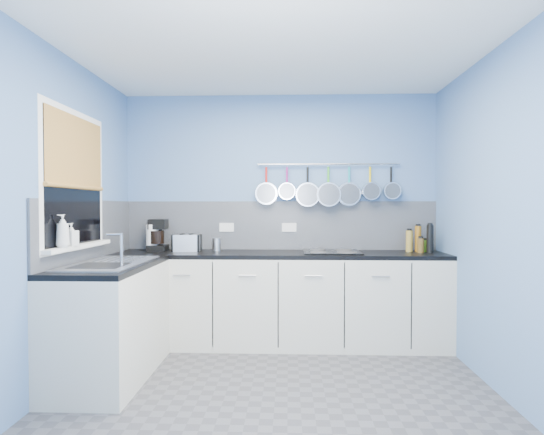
# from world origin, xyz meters

# --- Properties ---
(floor) EXTENTS (3.20, 3.00, 0.02)m
(floor) POSITION_xyz_m (0.00, 0.00, -0.01)
(floor) COLOR #47474C
(floor) RESTS_ON ground
(ceiling) EXTENTS (3.20, 3.00, 0.02)m
(ceiling) POSITION_xyz_m (0.00, 0.00, 2.51)
(ceiling) COLOR white
(ceiling) RESTS_ON ground
(wall_back) EXTENTS (3.20, 0.02, 2.50)m
(wall_back) POSITION_xyz_m (0.00, 1.51, 1.25)
(wall_back) COLOR #5276AA
(wall_back) RESTS_ON ground
(wall_front) EXTENTS (3.20, 0.02, 2.50)m
(wall_front) POSITION_xyz_m (0.00, -1.51, 1.25)
(wall_front) COLOR #5276AA
(wall_front) RESTS_ON ground
(wall_left) EXTENTS (0.02, 3.00, 2.50)m
(wall_left) POSITION_xyz_m (-1.61, 0.00, 1.25)
(wall_left) COLOR #5276AA
(wall_left) RESTS_ON ground
(wall_right) EXTENTS (0.02, 3.00, 2.50)m
(wall_right) POSITION_xyz_m (1.61, 0.00, 1.25)
(wall_right) COLOR #5276AA
(wall_right) RESTS_ON ground
(backsplash_back) EXTENTS (3.20, 0.02, 0.50)m
(backsplash_back) POSITION_xyz_m (0.00, 1.49, 1.15)
(backsplash_back) COLOR slate
(backsplash_back) RESTS_ON wall_back
(backsplash_left) EXTENTS (0.02, 1.80, 0.50)m
(backsplash_left) POSITION_xyz_m (-1.59, 0.60, 1.15)
(backsplash_left) COLOR slate
(backsplash_left) RESTS_ON wall_left
(cabinet_run_back) EXTENTS (3.20, 0.60, 0.86)m
(cabinet_run_back) POSITION_xyz_m (0.00, 1.20, 0.43)
(cabinet_run_back) COLOR beige
(cabinet_run_back) RESTS_ON ground
(worktop_back) EXTENTS (3.20, 0.60, 0.04)m
(worktop_back) POSITION_xyz_m (0.00, 1.20, 0.88)
(worktop_back) COLOR black
(worktop_back) RESTS_ON cabinet_run_back
(cabinet_run_left) EXTENTS (0.60, 1.20, 0.86)m
(cabinet_run_left) POSITION_xyz_m (-1.30, 0.30, 0.43)
(cabinet_run_left) COLOR beige
(cabinet_run_left) RESTS_ON ground
(worktop_left) EXTENTS (0.60, 1.20, 0.04)m
(worktop_left) POSITION_xyz_m (-1.30, 0.30, 0.88)
(worktop_left) COLOR black
(worktop_left) RESTS_ON cabinet_run_left
(window_frame) EXTENTS (0.01, 1.00, 1.10)m
(window_frame) POSITION_xyz_m (-1.58, 0.30, 1.55)
(window_frame) COLOR white
(window_frame) RESTS_ON wall_left
(window_glass) EXTENTS (0.01, 0.90, 1.00)m
(window_glass) POSITION_xyz_m (-1.57, 0.30, 1.55)
(window_glass) COLOR black
(window_glass) RESTS_ON wall_left
(bamboo_blind) EXTENTS (0.01, 0.90, 0.55)m
(bamboo_blind) POSITION_xyz_m (-1.56, 0.30, 1.77)
(bamboo_blind) COLOR #C7883C
(bamboo_blind) RESTS_ON wall_left
(window_sill) EXTENTS (0.10, 0.98, 0.03)m
(window_sill) POSITION_xyz_m (-1.55, 0.30, 1.04)
(window_sill) COLOR white
(window_sill) RESTS_ON wall_left
(sink_unit) EXTENTS (0.50, 0.95, 0.01)m
(sink_unit) POSITION_xyz_m (-1.30, 0.30, 0.90)
(sink_unit) COLOR silver
(sink_unit) RESTS_ON worktop_left
(mixer_tap) EXTENTS (0.12, 0.08, 0.26)m
(mixer_tap) POSITION_xyz_m (-1.14, 0.12, 1.03)
(mixer_tap) COLOR silver
(mixer_tap) RESTS_ON worktop_left
(socket_left) EXTENTS (0.15, 0.01, 0.09)m
(socket_left) POSITION_xyz_m (-0.55, 1.48, 1.13)
(socket_left) COLOR white
(socket_left) RESTS_ON backsplash_back
(socket_right) EXTENTS (0.15, 0.01, 0.09)m
(socket_right) POSITION_xyz_m (0.10, 1.48, 1.13)
(socket_right) COLOR white
(socket_right) RESTS_ON backsplash_back
(pot_rail) EXTENTS (1.45, 0.02, 0.02)m
(pot_rail) POSITION_xyz_m (0.50, 1.45, 1.78)
(pot_rail) COLOR silver
(pot_rail) RESTS_ON wall_back
(soap_bottle_a) EXTENTS (0.12, 0.12, 0.24)m
(soap_bottle_a) POSITION_xyz_m (-1.53, 0.02, 1.17)
(soap_bottle_a) COLOR white
(soap_bottle_a) RESTS_ON window_sill
(soap_bottle_b) EXTENTS (0.09, 0.10, 0.17)m
(soap_bottle_b) POSITION_xyz_m (-1.53, 0.15, 1.14)
(soap_bottle_b) COLOR white
(soap_bottle_b) RESTS_ON window_sill
(paper_towel) EXTENTS (0.14, 0.14, 0.27)m
(paper_towel) POSITION_xyz_m (-1.27, 1.28, 1.03)
(paper_towel) COLOR white
(paper_towel) RESTS_ON worktop_back
(coffee_maker) EXTENTS (0.19, 0.21, 0.32)m
(coffee_maker) POSITION_xyz_m (-1.22, 1.29, 1.06)
(coffee_maker) COLOR black
(coffee_maker) RESTS_ON worktop_back
(toaster) EXTENTS (0.28, 0.19, 0.17)m
(toaster) POSITION_xyz_m (-0.92, 1.27, 0.98)
(toaster) COLOR silver
(toaster) RESTS_ON worktop_back
(canister) EXTENTS (0.11, 0.11, 0.13)m
(canister) POSITION_xyz_m (-0.63, 1.32, 0.96)
(canister) COLOR silver
(canister) RESTS_ON worktop_back
(hob) EXTENTS (0.55, 0.48, 0.01)m
(hob) POSITION_xyz_m (0.51, 1.21, 0.91)
(hob) COLOR black
(hob) RESTS_ON worktop_back
(pan_0) EXTENTS (0.22, 0.07, 0.41)m
(pan_0) POSITION_xyz_m (-0.13, 1.44, 1.57)
(pan_0) COLOR silver
(pan_0) RESTS_ON pot_rail
(pan_1) EXTENTS (0.18, 0.08, 0.37)m
(pan_1) POSITION_xyz_m (0.08, 1.44, 1.60)
(pan_1) COLOR silver
(pan_1) RESTS_ON pot_rail
(pan_2) EXTENTS (0.25, 0.08, 0.44)m
(pan_2) POSITION_xyz_m (0.29, 1.44, 1.56)
(pan_2) COLOR silver
(pan_2) RESTS_ON pot_rail
(pan_3) EXTENTS (0.24, 0.11, 0.43)m
(pan_3) POSITION_xyz_m (0.50, 1.44, 1.56)
(pan_3) COLOR silver
(pan_3) RESTS_ON pot_rail
(pan_4) EXTENTS (0.23, 0.05, 0.42)m
(pan_4) POSITION_xyz_m (0.71, 1.44, 1.57)
(pan_4) COLOR silver
(pan_4) RESTS_ON pot_rail
(pan_5) EXTENTS (0.18, 0.12, 0.37)m
(pan_5) POSITION_xyz_m (0.92, 1.44, 1.60)
(pan_5) COLOR silver
(pan_5) RESTS_ON pot_rail
(pan_6) EXTENTS (0.17, 0.10, 0.36)m
(pan_6) POSITION_xyz_m (1.14, 1.44, 1.60)
(pan_6) COLOR silver
(pan_6) RESTS_ON pot_rail
(condiment_0) EXTENTS (0.07, 0.07, 0.12)m
(condiment_0) POSITION_xyz_m (1.44, 1.31, 0.96)
(condiment_0) COLOR #3F721E
(condiment_0) RESTS_ON worktop_back
(condiment_1) EXTENTS (0.06, 0.06, 0.25)m
(condiment_1) POSITION_xyz_m (1.38, 1.33, 1.03)
(condiment_1) COLOR #8C5914
(condiment_1) RESTS_ON worktop_back
(condiment_2) EXTENTS (0.07, 0.07, 0.21)m
(condiment_2) POSITION_xyz_m (1.29, 1.32, 1.00)
(condiment_2) COLOR olive
(condiment_2) RESTS_ON worktop_back
(condiment_3) EXTENTS (0.07, 0.07, 0.27)m
(condiment_3) POSITION_xyz_m (1.46, 1.22, 1.03)
(condiment_3) COLOR black
(condiment_3) RESTS_ON worktop_back
(condiment_4) EXTENTS (0.06, 0.06, 0.14)m
(condiment_4) POSITION_xyz_m (1.37, 1.21, 0.97)
(condiment_4) COLOR brown
(condiment_4) RESTS_ON worktop_back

